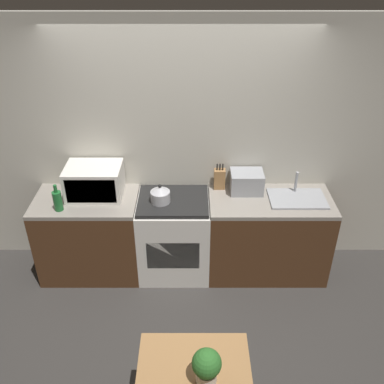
% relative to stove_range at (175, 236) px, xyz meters
% --- Properties ---
extents(ground_plane, '(16.00, 16.00, 0.00)m').
position_rel_stove_range_xyz_m(ground_plane, '(0.10, -0.78, -0.45)').
color(ground_plane, '#33302D').
extents(wall_back, '(10.00, 0.06, 2.60)m').
position_rel_stove_range_xyz_m(wall_back, '(0.10, 0.34, 0.85)').
color(wall_back, beige).
rests_on(wall_back, ground_plane).
extents(counter_left_run, '(1.03, 0.62, 0.90)m').
position_rel_stove_range_xyz_m(counter_left_run, '(-0.88, 0.00, 0.00)').
color(counter_left_run, '#4C2D19').
rests_on(counter_left_run, ground_plane).
extents(counter_right_run, '(1.23, 0.62, 0.90)m').
position_rel_stove_range_xyz_m(counter_right_run, '(0.98, 0.00, 0.00)').
color(counter_right_run, '#4C2D19').
rests_on(counter_right_run, ground_plane).
extents(stove_range, '(0.73, 0.62, 0.90)m').
position_rel_stove_range_xyz_m(stove_range, '(0.00, 0.00, 0.00)').
color(stove_range, silver).
rests_on(stove_range, ground_plane).
extents(kettle, '(0.19, 0.19, 0.20)m').
position_rel_stove_range_xyz_m(kettle, '(-0.12, -0.04, 0.54)').
color(kettle, '#B7B7BC').
rests_on(kettle, stove_range).
extents(microwave, '(0.55, 0.40, 0.32)m').
position_rel_stove_range_xyz_m(microwave, '(-0.78, 0.09, 0.61)').
color(microwave, silver).
rests_on(microwave, counter_left_run).
extents(bottle, '(0.08, 0.08, 0.27)m').
position_rel_stove_range_xyz_m(bottle, '(-1.09, -0.18, 0.56)').
color(bottle, '#1E662D').
rests_on(bottle, counter_left_run).
extents(knife_block, '(0.11, 0.09, 0.28)m').
position_rel_stove_range_xyz_m(knife_block, '(0.47, 0.23, 0.56)').
color(knife_block, '#9E7042').
rests_on(knife_block, counter_right_run).
extents(toaster_oven, '(0.33, 0.25, 0.22)m').
position_rel_stove_range_xyz_m(toaster_oven, '(0.74, 0.16, 0.56)').
color(toaster_oven, '#999BA0').
rests_on(toaster_oven, counter_right_run).
extents(sink_basin, '(0.56, 0.37, 0.24)m').
position_rel_stove_range_xyz_m(sink_basin, '(1.24, 0.01, 0.47)').
color(sink_basin, '#999BA0').
rests_on(sink_basin, counter_right_run).
extents(dining_table, '(0.76, 0.60, 0.72)m').
position_rel_stove_range_xyz_m(dining_table, '(0.20, -1.80, 0.16)').
color(dining_table, '#9E7042').
rests_on(dining_table, ground_plane).
extents(potted_plant, '(0.19, 0.19, 0.26)m').
position_rel_stove_range_xyz_m(potted_plant, '(0.28, -1.87, 0.42)').
color(potted_plant, beige).
rests_on(potted_plant, dining_table).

